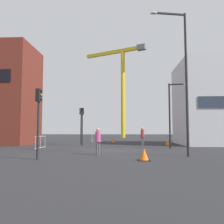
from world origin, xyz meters
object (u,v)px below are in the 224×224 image
traffic_light_crosswalk (39,111)px  traffic_light_near (82,120)px  streetlamp_short (172,109)px  traffic_cone_orange (113,141)px  streetlamp_tall (182,71)px  pedestrian_waiting (142,135)px  construction_crane (122,78)px  traffic_light_island (81,120)px  pedestrian_walking (98,139)px  traffic_cone_striped (168,143)px  traffic_cone_by_barrier (144,155)px

traffic_light_crosswalk → traffic_light_near: 11.97m
streetlamp_short → traffic_cone_orange: (-5.55, 8.45, -3.14)m
streetlamp_tall → pedestrian_waiting: bearing=99.7°
construction_crane → traffic_light_island: bearing=-99.8°
traffic_light_island → traffic_light_crosswalk: bearing=-89.0°
traffic_light_island → pedestrian_walking: 11.81m
streetlamp_tall → pedestrian_walking: size_ratio=5.16×
construction_crane → traffic_light_island: 27.35m
traffic_light_near → pedestrian_walking: 9.90m
traffic_light_near → pedestrian_waiting: traffic_light_near is taller
streetlamp_tall → traffic_cone_striped: bearing=85.2°
traffic_light_crosswalk → traffic_cone_by_barrier: traffic_light_crosswalk is taller
traffic_cone_striped → streetlamp_tall: bearing=-94.8°
pedestrian_walking → traffic_cone_striped: (6.06, 9.38, -0.68)m
traffic_cone_by_barrier → traffic_light_crosswalk: bearing=178.2°
construction_crane → traffic_cone_by_barrier: (1.57, -38.98, -12.71)m
traffic_cone_striped → pedestrian_walking: bearing=-122.8°
streetlamp_tall → traffic_light_near: size_ratio=2.26×
construction_crane → streetlamp_short: bearing=-81.2°
traffic_light_island → traffic_cone_striped: bearing=-11.4°
streetlamp_short → pedestrian_walking: (-5.84, -5.64, -2.42)m
traffic_light_crosswalk → traffic_cone_by_barrier: bearing=-1.8°
streetlamp_tall → streetlamp_short: streetlamp_tall is taller
streetlamp_tall → traffic_cone_by_barrier: (-2.50, -1.99, -4.84)m
traffic_cone_striped → traffic_light_island: bearing=168.6°
traffic_light_island → pedestrian_waiting: (6.68, -2.03, -1.62)m
traffic_light_crosswalk → traffic_cone_by_barrier: (5.64, -0.18, -2.27)m
pedestrian_walking → traffic_cone_orange: pedestrian_walking is taller
construction_crane → streetlamp_tall: bearing=-83.7°
streetlamp_short → traffic_light_island: streetlamp_short is taller
construction_crane → traffic_cone_striped: (4.93, -26.83, -12.70)m
streetlamp_short → traffic_light_crosswalk: streetlamp_short is taller
pedestrian_walking → streetlamp_short: bearing=44.0°
traffic_cone_by_barrier → construction_crane: bearing=92.3°
pedestrian_waiting → traffic_cone_striped: 2.68m
pedestrian_walking → streetlamp_tall: bearing=-8.6°
construction_crane → traffic_cone_striped: construction_crane is taller
traffic_light_crosswalk → pedestrian_waiting: bearing=61.4°
traffic_light_crosswalk → traffic_cone_striped: traffic_light_crosswalk is taller
traffic_cone_orange → pedestrian_waiting: bearing=-56.7°
traffic_light_crosswalk → traffic_light_island: 13.84m
pedestrian_waiting → streetlamp_tall: bearing=-80.3°
pedestrian_walking → pedestrian_waiting: size_ratio=0.91×
pedestrian_walking → pedestrian_waiting: (3.50, 9.21, 0.10)m
streetlamp_tall → traffic_cone_orange: bearing=108.3°
streetlamp_tall → traffic_light_crosswalk: bearing=-167.5°
traffic_light_island → pedestrian_waiting: traffic_light_island is taller
traffic_light_near → pedestrian_walking: size_ratio=2.29×
pedestrian_waiting → traffic_cone_by_barrier: bearing=-93.8°
streetlamp_tall → traffic_cone_striped: (0.86, 10.17, -4.83)m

